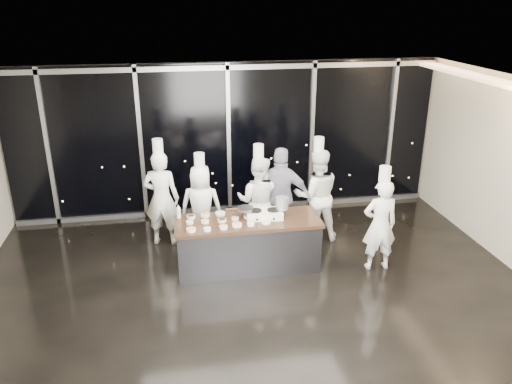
{
  "coord_description": "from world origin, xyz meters",
  "views": [
    {
      "loc": [
        -1.19,
        -6.65,
        4.43
      ],
      "look_at": [
        0.2,
        1.2,
        1.28
      ],
      "focal_mm": 35.0,
      "sensor_mm": 36.0,
      "label": 1
    }
  ],
  "objects_px": {
    "stock_pot": "(282,203)",
    "chef_center": "(258,200)",
    "demo_counter": "(248,244)",
    "guest": "(281,197)",
    "stove": "(264,214)",
    "chef_far_left": "(162,198)",
    "chef_left": "(201,205)",
    "frying_pan": "(245,209)",
    "chef_right": "(316,195)",
    "chef_side": "(380,224)"
  },
  "relations": [
    {
      "from": "chef_side",
      "to": "chef_right",
      "type": "bearing_deg",
      "value": -58.37
    },
    {
      "from": "chef_left",
      "to": "guest",
      "type": "bearing_deg",
      "value": -175.0
    },
    {
      "from": "stock_pot",
      "to": "chef_far_left",
      "type": "distance_m",
      "value": 2.34
    },
    {
      "from": "stove",
      "to": "stock_pot",
      "type": "relative_size",
      "value": 3.06
    },
    {
      "from": "stock_pot",
      "to": "chef_far_left",
      "type": "xyz_separation_m",
      "value": [
        -2.03,
        1.14,
        -0.22
      ]
    },
    {
      "from": "chef_right",
      "to": "chef_side",
      "type": "relative_size",
      "value": 1.1
    },
    {
      "from": "guest",
      "to": "chef_far_left",
      "type": "bearing_deg",
      "value": 10.58
    },
    {
      "from": "stove",
      "to": "chef_center",
      "type": "distance_m",
      "value": 0.83
    },
    {
      "from": "chef_right",
      "to": "chef_center",
      "type": "bearing_deg",
      "value": 2.52
    },
    {
      "from": "guest",
      "to": "chef_right",
      "type": "xyz_separation_m",
      "value": [
        0.69,
        0.06,
        -0.03
      ]
    },
    {
      "from": "frying_pan",
      "to": "chef_right",
      "type": "bearing_deg",
      "value": 32.96
    },
    {
      "from": "frying_pan",
      "to": "chef_left",
      "type": "relative_size",
      "value": 0.27
    },
    {
      "from": "stock_pot",
      "to": "chef_left",
      "type": "height_order",
      "value": "chef_left"
    },
    {
      "from": "stock_pot",
      "to": "chef_right",
      "type": "xyz_separation_m",
      "value": [
        0.86,
        0.83,
        -0.23
      ]
    },
    {
      "from": "stock_pot",
      "to": "chef_side",
      "type": "bearing_deg",
      "value": -15.93
    },
    {
      "from": "demo_counter",
      "to": "stock_pot",
      "type": "xyz_separation_m",
      "value": [
        0.6,
        0.06,
        0.69
      ]
    },
    {
      "from": "stock_pot",
      "to": "chef_left",
      "type": "bearing_deg",
      "value": 144.63
    },
    {
      "from": "chef_center",
      "to": "chef_left",
      "type": "bearing_deg",
      "value": 17.0
    },
    {
      "from": "frying_pan",
      "to": "chef_center",
      "type": "bearing_deg",
      "value": 69.96
    },
    {
      "from": "stock_pot",
      "to": "chef_center",
      "type": "xyz_separation_m",
      "value": [
        -0.26,
        0.83,
        -0.27
      ]
    },
    {
      "from": "stove",
      "to": "chef_left",
      "type": "xyz_separation_m",
      "value": [
        -1.01,
        0.92,
        -0.16
      ]
    },
    {
      "from": "frying_pan",
      "to": "chef_far_left",
      "type": "relative_size",
      "value": 0.24
    },
    {
      "from": "chef_side",
      "to": "guest",
      "type": "bearing_deg",
      "value": -38.88
    },
    {
      "from": "demo_counter",
      "to": "stove",
      "type": "bearing_deg",
      "value": 12.29
    },
    {
      "from": "demo_counter",
      "to": "chef_right",
      "type": "distance_m",
      "value": 1.77
    },
    {
      "from": "chef_far_left",
      "to": "chef_right",
      "type": "bearing_deg",
      "value": -173.05
    },
    {
      "from": "chef_center",
      "to": "chef_side",
      "type": "height_order",
      "value": "chef_center"
    },
    {
      "from": "frying_pan",
      "to": "chef_center",
      "type": "xyz_separation_m",
      "value": [
        0.37,
        0.78,
        -0.19
      ]
    },
    {
      "from": "chef_side",
      "to": "stock_pot",
      "type": "bearing_deg",
      "value": -14.26
    },
    {
      "from": "chef_left",
      "to": "chef_far_left",
      "type": "bearing_deg",
      "value": -4.7
    },
    {
      "from": "chef_center",
      "to": "stove",
      "type": "bearing_deg",
      "value": 109.46
    },
    {
      "from": "chef_far_left",
      "to": "guest",
      "type": "distance_m",
      "value": 2.23
    },
    {
      "from": "demo_counter",
      "to": "chef_side",
      "type": "bearing_deg",
      "value": -10.3
    },
    {
      "from": "chef_far_left",
      "to": "chef_center",
      "type": "distance_m",
      "value": 1.8
    },
    {
      "from": "chef_far_left",
      "to": "chef_center",
      "type": "height_order",
      "value": "chef_far_left"
    },
    {
      "from": "frying_pan",
      "to": "chef_side",
      "type": "bearing_deg",
      "value": -7.3
    },
    {
      "from": "demo_counter",
      "to": "guest",
      "type": "distance_m",
      "value": 1.23
    },
    {
      "from": "stove",
      "to": "chef_center",
      "type": "relative_size",
      "value": 0.33
    },
    {
      "from": "demo_counter",
      "to": "guest",
      "type": "xyz_separation_m",
      "value": [
        0.77,
        0.83,
        0.49
      ]
    },
    {
      "from": "chef_right",
      "to": "chef_side",
      "type": "xyz_separation_m",
      "value": [
        0.74,
        -1.28,
        -0.08
      ]
    },
    {
      "from": "frying_pan",
      "to": "guest",
      "type": "bearing_deg",
      "value": 47.57
    },
    {
      "from": "stock_pot",
      "to": "stove",
      "type": "bearing_deg",
      "value": 178.3
    },
    {
      "from": "stock_pot",
      "to": "chef_far_left",
      "type": "height_order",
      "value": "chef_far_left"
    },
    {
      "from": "chef_far_left",
      "to": "chef_side",
      "type": "xyz_separation_m",
      "value": [
        3.63,
        -1.6,
        -0.1
      ]
    },
    {
      "from": "stove",
      "to": "chef_right",
      "type": "xyz_separation_m",
      "value": [
        1.16,
        0.82,
        -0.05
      ]
    },
    {
      "from": "chef_side",
      "to": "chef_left",
      "type": "bearing_deg",
      "value": -23.83
    },
    {
      "from": "chef_far_left",
      "to": "guest",
      "type": "relative_size",
      "value": 1.09
    },
    {
      "from": "frying_pan",
      "to": "chef_side",
      "type": "xyz_separation_m",
      "value": [
        2.23,
        -0.51,
        -0.23
      ]
    },
    {
      "from": "chef_left",
      "to": "stove",
      "type": "bearing_deg",
      "value": 148.96
    },
    {
      "from": "demo_counter",
      "to": "chef_far_left",
      "type": "xyz_separation_m",
      "value": [
        -1.43,
        1.2,
        0.48
      ]
    }
  ]
}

